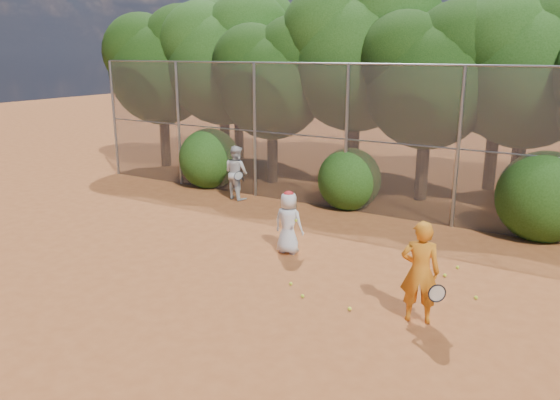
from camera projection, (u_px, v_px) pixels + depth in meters
The scene contains 23 objects.
ground at pixel (256, 297), 9.95m from camera, with size 80.00×80.00×0.00m, color #974C22.
fence_back at pixel (377, 140), 14.42m from camera, with size 20.05×0.09×4.03m.
tree_0 at pixel (163, 62), 20.25m from camera, with size 4.38×3.81×6.00m.
tree_1 at pixel (225, 56), 19.36m from camera, with size 4.64×4.03×6.35m.
tree_2 at pixel (274, 75), 17.69m from camera, with size 3.99×3.47×5.47m.
tree_3 at pixel (359, 49), 17.05m from camera, with size 4.89×4.26×6.70m.
tree_4 at pixel (431, 72), 15.48m from camera, with size 4.19×3.64×5.73m.
tree_5 at pixel (532, 62), 14.82m from camera, with size 4.51×3.92×6.17m.
tree_9 at pixel (239, 51), 21.71m from camera, with size 4.83×4.20×6.62m.
tree_10 at pixel (358, 42), 19.31m from camera, with size 5.15×4.48×7.06m.
tree_11 at pixel (504, 56), 16.61m from camera, with size 4.64×4.03×6.35m.
bush_0 at pixel (209, 156), 17.88m from camera, with size 2.00×2.00×2.00m, color #1C4110.
bush_1 at pixel (349, 176), 15.41m from camera, with size 1.80×1.80×1.80m, color #1C4110.
bush_2 at pixel (544, 193), 12.87m from camera, with size 2.20×2.20×2.20m, color #1C4110.
player_yellow at pixel (420, 272), 8.85m from camera, with size 0.84×0.60×1.74m.
player_teen at pixel (289, 222), 11.94m from camera, with size 0.69×0.47×1.41m.
player_white at pixel (236, 172), 16.33m from camera, with size 0.92×0.80×1.62m.
ball_0 at pixel (350, 309), 9.41m from camera, with size 0.07×0.07×0.07m, color #C8DB27.
ball_1 at pixel (458, 267), 11.20m from camera, with size 0.07×0.07×0.07m, color #C8DB27.
ball_2 at pixel (303, 296), 9.89m from camera, with size 0.07×0.07×0.07m, color #C8DB27.
ball_3 at pixel (476, 298), 9.83m from camera, with size 0.07×0.07×0.07m, color #C8DB27.
ball_4 at pixel (291, 284), 10.42m from camera, with size 0.07×0.07×0.07m, color #C8DB27.
ball_5 at pixel (445, 275), 10.81m from camera, with size 0.07×0.07×0.07m, color #C8DB27.
Camera 1 is at (5.09, -7.59, 4.33)m, focal length 35.00 mm.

